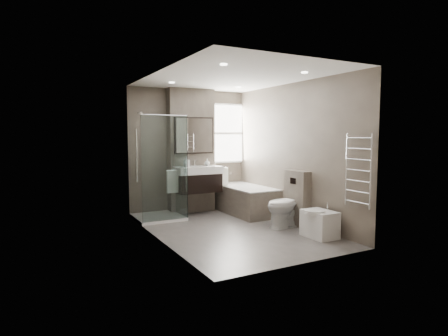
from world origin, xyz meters
TOP-DOWN VIEW (x-y plane):
  - room at (0.00, 0.00)m, footprint 2.70×3.90m
  - vanity_pier at (0.00, 1.77)m, footprint 1.00×0.25m
  - vanity at (0.00, 1.43)m, footprint 0.95×0.47m
  - mirror_cabinet at (0.00, 1.61)m, footprint 0.86×0.08m
  - towel_left at (-0.56, 1.40)m, footprint 0.24×0.06m
  - towel_right at (0.56, 1.40)m, footprint 0.24×0.06m
  - shower_enclosure at (-0.75, 1.35)m, footprint 0.90×0.90m
  - bathtub at (0.92, 1.10)m, footprint 0.75×1.60m
  - window at (0.90, 1.88)m, footprint 0.98×0.06m
  - toilet at (0.97, -0.26)m, footprint 0.85×0.56m
  - cistern_box at (1.21, -0.25)m, footprint 0.19×0.55m
  - bidet at (1.01, -1.06)m, footprint 0.46×0.54m
  - towel_radiator at (1.25, -1.60)m, footprint 0.03×0.49m
  - soap_bottle_a at (-0.24, 1.44)m, footprint 0.09×0.10m
  - soap_bottle_b at (0.25, 1.52)m, footprint 0.11×0.11m

SIDE VIEW (x-z plane):
  - bidet at x=1.01m, z-range -0.05..0.51m
  - bathtub at x=0.92m, z-range 0.03..0.60m
  - toilet at x=0.97m, z-range 0.00..0.81m
  - shower_enclosure at x=-0.75m, z-range -0.51..1.49m
  - cistern_box at x=1.21m, z-range 0.00..1.00m
  - towel_left at x=-0.56m, z-range 0.50..0.94m
  - towel_right at x=0.56m, z-range 0.50..0.94m
  - vanity at x=0.00m, z-range 0.41..1.07m
  - soap_bottle_b at x=0.25m, z-range 1.00..1.14m
  - soap_bottle_a at x=-0.24m, z-range 1.00..1.21m
  - towel_radiator at x=1.25m, z-range 0.57..1.67m
  - room at x=0.00m, z-range -0.05..2.65m
  - vanity_pier at x=0.00m, z-range 0.00..2.60m
  - mirror_cabinet at x=0.00m, z-range 1.25..2.01m
  - window at x=0.90m, z-range 1.01..2.34m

